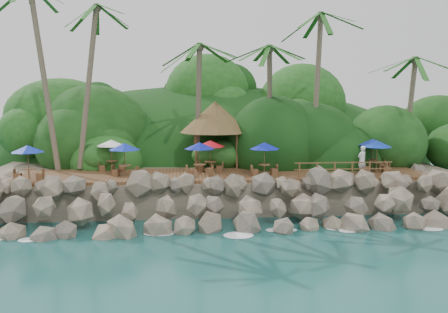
{
  "coord_description": "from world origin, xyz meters",
  "views": [
    {
      "loc": [
        -2.72,
        -24.5,
        7.44
      ],
      "look_at": [
        0.0,
        6.0,
        3.4
      ],
      "focal_mm": 38.46,
      "sensor_mm": 36.0,
      "label": 1
    }
  ],
  "objects": [
    {
      "name": "waiter",
      "position": [
        8.75,
        4.9,
        3.21
      ],
      "size": [
        0.79,
        0.67,
        1.83
      ],
      "primitive_type": "imported",
      "rotation": [
        0.0,
        0.0,
        3.57
      ],
      "color": "silver",
      "rests_on": "terrace"
    },
    {
      "name": "land_base",
      "position": [
        0.0,
        16.0,
        1.05
      ],
      "size": [
        32.0,
        25.2,
        2.1
      ],
      "primitive_type": "cube",
      "color": "gray",
      "rests_on": "ground"
    },
    {
      "name": "dining_clusters",
      "position": [
        -0.23,
        6.0,
        4.04
      ],
      "size": [
        23.86,
        4.97,
        2.09
      ],
      "color": "brown",
      "rests_on": "terrace"
    },
    {
      "name": "jungle_hill",
      "position": [
        0.0,
        23.5,
        0.0
      ],
      "size": [
        44.8,
        28.0,
        15.4
      ],
      "primitive_type": "ellipsoid",
      "color": "#143811",
      "rests_on": "ground"
    },
    {
      "name": "seawall",
      "position": [
        0.0,
        2.0,
        1.15
      ],
      "size": [
        29.0,
        4.0,
        2.3
      ],
      "primitive_type": null,
      "color": "gray",
      "rests_on": "ground"
    },
    {
      "name": "ground",
      "position": [
        0.0,
        0.0,
        0.0
      ],
      "size": [
        140.0,
        140.0,
        0.0
      ],
      "primitive_type": "plane",
      "color": "#19514F",
      "rests_on": "ground"
    },
    {
      "name": "railing",
      "position": [
        7.13,
        3.65,
        2.91
      ],
      "size": [
        6.1,
        0.1,
        1.0
      ],
      "color": "brown",
      "rests_on": "terrace"
    },
    {
      "name": "palapa",
      "position": [
        -0.33,
        9.34,
        5.79
      ],
      "size": [
        4.99,
        4.99,
        4.6
      ],
      "color": "brown",
      "rests_on": "ground"
    },
    {
      "name": "jungle_foliage",
      "position": [
        0.0,
        15.0,
        0.0
      ],
      "size": [
        44.0,
        16.0,
        12.0
      ],
      "primitive_type": null,
      "color": "#143811",
      "rests_on": "ground"
    },
    {
      "name": "foam_line",
      "position": [
        0.0,
        0.3,
        0.03
      ],
      "size": [
        25.2,
        0.8,
        0.06
      ],
      "color": "white",
      "rests_on": "ground"
    },
    {
      "name": "terrace",
      "position": [
        0.0,
        6.0,
        2.2
      ],
      "size": [
        26.0,
        5.0,
        0.2
      ],
      "primitive_type": "cube",
      "color": "brown",
      "rests_on": "land_base"
    },
    {
      "name": "palms",
      "position": [
        0.31,
        8.88,
        12.01
      ],
      "size": [
        31.63,
        6.73,
        13.54
      ],
      "color": "brown",
      "rests_on": "ground"
    }
  ]
}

